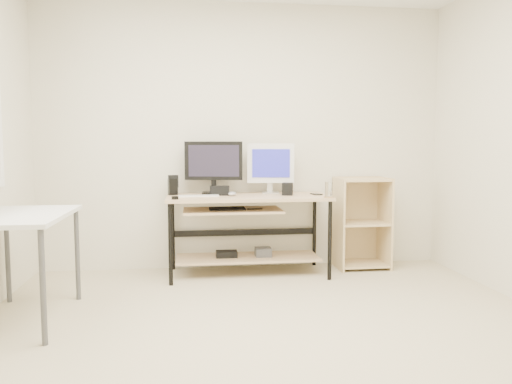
{
  "coord_description": "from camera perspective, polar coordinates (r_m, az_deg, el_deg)",
  "views": [
    {
      "loc": [
        -0.52,
        -2.94,
        1.21
      ],
      "look_at": [
        0.03,
        1.3,
        0.82
      ],
      "focal_mm": 35.0,
      "sensor_mm": 36.0,
      "label": 1
    }
  ],
  "objects": [
    {
      "name": "coaster",
      "position": [
        4.52,
        8.29,
        -0.59
      ],
      "size": [
        0.09,
        0.09,
        0.01
      ],
      "primitive_type": "cylinder",
      "rotation": [
        0.0,
        0.0,
        -0.08
      ],
      "color": "#AF824F",
      "rests_on": "desk"
    },
    {
      "name": "keyboard",
      "position": [
        4.58,
        -6.57,
        -0.45
      ],
      "size": [
        0.37,
        0.11,
        0.01
      ],
      "primitive_type": "cube",
      "rotation": [
        0.0,
        0.0,
        0.02
      ],
      "color": "silver",
      "rests_on": "desk"
    },
    {
      "name": "speaker_left",
      "position": [
        4.8,
        -9.44,
        0.86
      ],
      "size": [
        0.1,
        0.1,
        0.18
      ],
      "rotation": [
        0.0,
        0.0,
        0.09
      ],
      "color": "black",
      "rests_on": "desk"
    },
    {
      "name": "desk",
      "position": [
        4.68,
        -1.23,
        -2.98
      ],
      "size": [
        1.5,
        0.65,
        0.75
      ],
      "color": "tan",
      "rests_on": "ground"
    },
    {
      "name": "room",
      "position": [
        3.01,
        -0.07,
        7.3
      ],
      "size": [
        4.01,
        4.01,
        2.62
      ],
      "color": "#C5B897",
      "rests_on": "ground"
    },
    {
      "name": "side_table",
      "position": [
        3.77,
        -25.27,
        -3.48
      ],
      "size": [
        0.6,
        1.0,
        0.75
      ],
      "color": "silver",
      "rests_on": "ground"
    },
    {
      "name": "center_speaker",
      "position": [
        4.67,
        -4.19,
        0.16
      ],
      "size": [
        0.18,
        0.08,
        0.09
      ],
      "primitive_type": "cube",
      "rotation": [
        0.0,
        0.0,
        -0.01
      ],
      "color": "black",
      "rests_on": "desk"
    },
    {
      "name": "black_monitor",
      "position": [
        4.78,
        -4.86,
        3.19
      ],
      "size": [
        0.55,
        0.23,
        0.5
      ],
      "rotation": [
        0.0,
        0.0,
        -0.17
      ],
      "color": "black",
      "rests_on": "desk"
    },
    {
      "name": "smartphone",
      "position": [
        4.77,
        6.9,
        -0.24
      ],
      "size": [
        0.1,
        0.14,
        0.01
      ],
      "primitive_type": "cube",
      "rotation": [
        0.0,
        0.0,
        0.21
      ],
      "color": "black",
      "rests_on": "desk"
    },
    {
      "name": "mouse",
      "position": [
        4.62,
        -2.73,
        -0.2
      ],
      "size": [
        0.1,
        0.13,
        0.04
      ],
      "primitive_type": "ellipsoid",
      "rotation": [
        0.0,
        0.0,
        -0.3
      ],
      "color": "#B9B9BE",
      "rests_on": "desk"
    },
    {
      "name": "drinking_glass",
      "position": [
        4.51,
        8.3,
        0.3
      ],
      "size": [
        0.07,
        0.07,
        0.13
      ],
      "primitive_type": "cylinder",
      "rotation": [
        0.0,
        0.0,
        -0.08
      ],
      "color": "white",
      "rests_on": "coaster"
    },
    {
      "name": "speaker_right",
      "position": [
        4.69,
        3.61,
        0.34
      ],
      "size": [
        0.12,
        0.12,
        0.12
      ],
      "primitive_type": "cube",
      "rotation": [
        0.0,
        0.0,
        -0.28
      ],
      "color": "black",
      "rests_on": "desk"
    },
    {
      "name": "audio_controller",
      "position": [
        4.76,
        -9.53,
        0.59
      ],
      "size": [
        0.09,
        0.07,
        0.15
      ],
      "primitive_type": "cube",
      "rotation": [
        0.0,
        0.0,
        0.35
      ],
      "color": "black",
      "rests_on": "desk"
    },
    {
      "name": "volume_puck",
      "position": [
        4.37,
        -9.24,
        -0.67
      ],
      "size": [
        0.07,
        0.07,
        0.03
      ],
      "primitive_type": "cylinder",
      "rotation": [
        0.0,
        0.0,
        0.12
      ],
      "color": "black",
      "rests_on": "desk"
    },
    {
      "name": "white_imac",
      "position": [
        4.84,
        1.68,
        3.14
      ],
      "size": [
        0.46,
        0.15,
        0.49
      ],
      "rotation": [
        0.0,
        0.0,
        -0.1
      ],
      "color": "silver",
      "rests_on": "desk"
    },
    {
      "name": "shelf_unit",
      "position": [
        5.1,
        11.83,
        -3.38
      ],
      "size": [
        0.5,
        0.4,
        0.9
      ],
      "color": "#DCC08A",
      "rests_on": "ground"
    }
  ]
}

